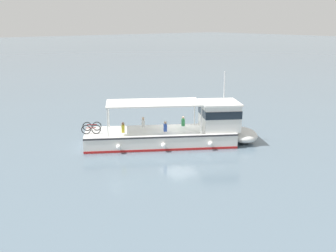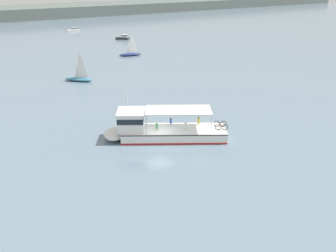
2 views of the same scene
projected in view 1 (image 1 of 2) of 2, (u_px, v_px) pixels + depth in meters
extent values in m
plane|color=slate|center=(179.00, 141.00, 30.61)|extent=(400.00, 400.00, 0.00)
cube|color=white|center=(160.00, 137.00, 29.50)|extent=(10.85, 8.45, 1.10)
ellipsoid|color=white|center=(242.00, 135.00, 30.19)|extent=(3.43, 3.66, 1.01)
cube|color=red|center=(160.00, 143.00, 29.62)|extent=(10.87, 8.49, 0.16)
cube|color=#2D2D33|center=(160.00, 131.00, 29.38)|extent=(10.88, 8.50, 0.10)
cube|color=white|center=(219.00, 116.00, 29.60)|extent=(3.65, 3.69, 1.90)
cube|color=#19232D|center=(219.00, 112.00, 29.52)|extent=(3.72, 3.76, 0.56)
cube|color=white|center=(220.00, 102.00, 29.35)|extent=(3.87, 3.91, 0.12)
cube|color=white|center=(153.00, 103.00, 28.79)|extent=(7.24, 6.06, 0.10)
cylinder|color=silver|center=(195.00, 112.00, 30.72)|extent=(0.08, 0.08, 2.00)
cylinder|color=silver|center=(201.00, 120.00, 28.11)|extent=(0.08, 0.08, 2.00)
cylinder|color=silver|center=(109.00, 114.00, 30.01)|extent=(0.08, 0.08, 2.00)
cylinder|color=silver|center=(108.00, 123.00, 27.39)|extent=(0.08, 0.08, 2.00)
cylinder|color=silver|center=(224.00, 87.00, 29.08)|extent=(0.06, 0.06, 2.20)
sphere|color=white|center=(211.00, 144.00, 28.18)|extent=(0.36, 0.36, 0.36)
sphere|color=white|center=(164.00, 145.00, 27.82)|extent=(0.36, 0.36, 0.36)
sphere|color=white|center=(119.00, 147.00, 27.48)|extent=(0.36, 0.36, 0.36)
torus|color=black|center=(97.00, 126.00, 29.21)|extent=(0.59, 0.40, 0.66)
torus|color=black|center=(87.00, 126.00, 29.13)|extent=(0.59, 0.40, 0.66)
cylinder|color=maroon|center=(92.00, 125.00, 29.14)|extent=(0.62, 0.42, 0.06)
torus|color=black|center=(96.00, 129.00, 28.34)|extent=(0.59, 0.40, 0.66)
torus|color=black|center=(86.00, 130.00, 28.27)|extent=(0.59, 0.40, 0.66)
cylinder|color=maroon|center=(91.00, 128.00, 28.28)|extent=(0.62, 0.42, 0.06)
cube|color=yellow|center=(123.00, 129.00, 28.00)|extent=(0.36, 0.39, 0.52)
sphere|color=#9E7051|center=(123.00, 124.00, 27.91)|extent=(0.20, 0.20, 0.20)
cube|color=white|center=(143.00, 123.00, 29.52)|extent=(0.36, 0.39, 0.52)
sphere|color=beige|center=(143.00, 118.00, 29.43)|extent=(0.20, 0.20, 0.20)
cube|color=#2D4CA5|center=(165.00, 128.00, 28.29)|extent=(0.36, 0.39, 0.52)
sphere|color=beige|center=(165.00, 123.00, 28.20)|extent=(0.20, 0.20, 0.20)
cube|color=#338C4C|center=(183.00, 122.00, 29.75)|extent=(0.36, 0.39, 0.52)
sphere|color=beige|center=(183.00, 117.00, 29.66)|extent=(0.20, 0.20, 0.20)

